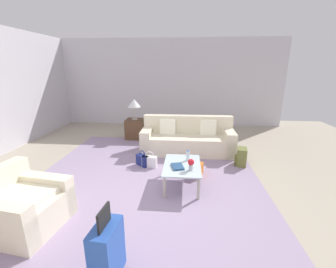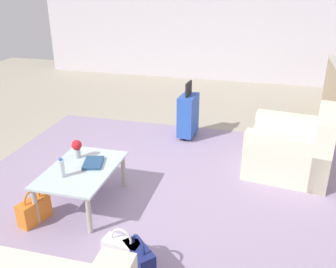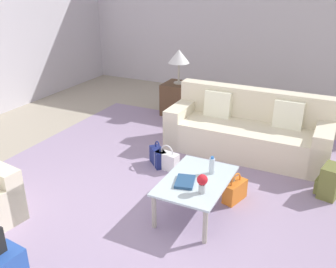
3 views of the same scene
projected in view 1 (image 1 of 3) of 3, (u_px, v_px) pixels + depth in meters
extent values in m
plane|color=#A89E89|center=(152.00, 196.00, 3.83)|extent=(12.00, 12.00, 0.00)
cube|color=silver|center=(172.00, 83.00, 8.23)|extent=(0.12, 8.00, 3.10)
cube|color=#9984A3|center=(146.00, 178.00, 4.42)|extent=(5.20, 4.40, 0.01)
cube|color=beige|center=(187.00, 144.00, 5.73)|extent=(0.87, 2.30, 0.45)
cube|color=beige|center=(188.00, 132.00, 5.97)|extent=(0.22, 2.30, 0.90)
cube|color=beige|center=(229.00, 142.00, 5.63)|extent=(0.87, 0.24, 0.61)
cube|color=beige|center=(147.00, 140.00, 5.79)|extent=(0.87, 0.24, 0.61)
cube|color=white|center=(208.00, 127.00, 5.73)|extent=(0.15, 0.40, 0.41)
cube|color=white|center=(168.00, 127.00, 5.81)|extent=(0.16, 0.40, 0.41)
cube|color=beige|center=(25.00, 212.00, 3.04)|extent=(1.05, 1.07, 0.44)
cube|color=beige|center=(44.00, 193.00, 3.35)|extent=(0.33, 0.97, 0.60)
cube|color=white|center=(24.00, 196.00, 2.95)|extent=(0.78, 0.78, 0.08)
cube|color=silver|center=(182.00, 165.00, 4.06)|extent=(0.98, 0.66, 0.02)
cylinder|color=#ADA899|center=(164.00, 187.00, 3.72)|extent=(0.05, 0.05, 0.39)
cylinder|color=#ADA899|center=(169.00, 165.00, 4.57)|extent=(0.05, 0.05, 0.39)
cylinder|color=#ADA899|center=(198.00, 189.00, 3.68)|extent=(0.05, 0.05, 0.39)
cylinder|color=#ADA899|center=(196.00, 166.00, 4.52)|extent=(0.05, 0.05, 0.39)
cylinder|color=silver|center=(188.00, 156.00, 4.22)|extent=(0.06, 0.06, 0.18)
cylinder|color=#2D6BBC|center=(188.00, 151.00, 4.19)|extent=(0.04, 0.04, 0.02)
cube|color=navy|center=(177.00, 166.00, 3.95)|extent=(0.32, 0.26, 0.03)
cylinder|color=#B2B7BC|center=(191.00, 167.00, 3.82)|extent=(0.07, 0.07, 0.10)
sphere|color=red|center=(191.00, 162.00, 3.79)|extent=(0.11, 0.11, 0.11)
cube|color=#513823|center=(135.00, 129.00, 6.89)|extent=(0.53, 0.53, 0.59)
cylinder|color=#ADA899|center=(135.00, 119.00, 6.80)|extent=(0.18, 0.18, 0.02)
cylinder|color=#ADA899|center=(134.00, 113.00, 6.74)|extent=(0.04, 0.04, 0.36)
cone|color=white|center=(134.00, 103.00, 6.66)|extent=(0.39, 0.39, 0.24)
cube|color=#2851AD|center=(107.00, 252.00, 2.22)|extent=(0.42, 0.26, 0.60)
cube|color=black|center=(104.00, 217.00, 2.11)|extent=(0.24, 0.05, 0.20)
cylinder|color=black|center=(115.00, 266.00, 2.45)|extent=(0.02, 0.05, 0.05)
cube|color=white|center=(150.00, 162.00, 4.92)|extent=(0.18, 0.34, 0.24)
torus|color=white|center=(149.00, 156.00, 4.88)|extent=(0.05, 0.20, 0.20)
cube|color=orange|center=(198.00, 170.00, 4.52)|extent=(0.35, 0.23, 0.24)
torus|color=orange|center=(199.00, 164.00, 4.48)|extent=(0.19, 0.07, 0.20)
cube|color=navy|center=(143.00, 160.00, 4.98)|extent=(0.32, 0.33, 0.24)
torus|color=navy|center=(142.00, 155.00, 4.94)|extent=(0.15, 0.16, 0.20)
cube|color=olive|center=(242.00, 157.00, 4.97)|extent=(0.33, 0.25, 0.40)
cube|color=olive|center=(236.00, 160.00, 5.03)|extent=(0.22, 0.10, 0.18)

